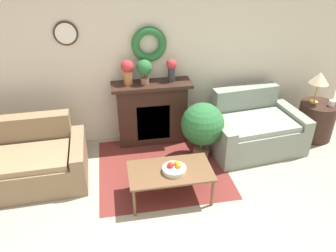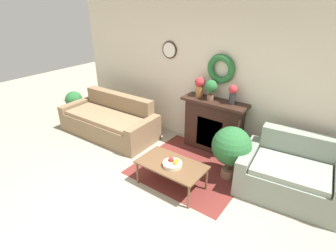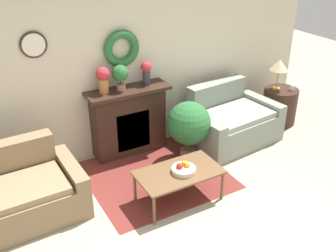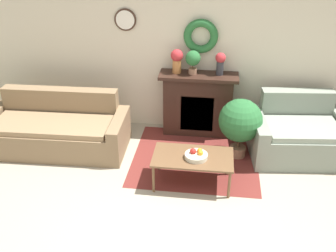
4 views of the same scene
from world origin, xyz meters
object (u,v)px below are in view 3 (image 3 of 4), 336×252
object	(u,v)px
vase_on_mantel_left	(103,78)
coffee_table	(179,174)
vase_on_mantel_right	(146,71)
potted_plant_on_mantel	(120,75)
mug	(292,87)
side_table_by_loveseat	(279,106)
fireplace	(129,120)
table_lamp	(279,66)
fruit_bowl	(183,169)
loveseat_right	(229,122)
potted_plant_floor_by_loveseat	(189,124)

from	to	relation	value
vase_on_mantel_left	coffee_table	bearing A→B (deg)	-75.16
vase_on_mantel_right	potted_plant_on_mantel	bearing A→B (deg)	-177.19
mug	vase_on_mantel_left	bearing A→B (deg)	171.25
side_table_by_loveseat	vase_on_mantel_right	bearing A→B (deg)	170.79
coffee_table	vase_on_mantel_left	size ratio (longest dim) A/B	2.82
fireplace	mug	world-z (taller)	fireplace
fireplace	table_lamp	bearing A→B (deg)	-6.99
coffee_table	potted_plant_on_mantel	xyz separation A→B (m)	(-0.13, 1.37, 0.86)
fruit_bowl	table_lamp	world-z (taller)	table_lamp
fruit_bowl	vase_on_mantel_right	distance (m)	1.63
fruit_bowl	potted_plant_on_mantel	distance (m)	1.62
potted_plant_on_mantel	coffee_table	bearing A→B (deg)	-84.72
side_table_by_loveseat	potted_plant_on_mantel	xyz separation A→B (m)	(-2.74, 0.36, 0.94)
loveseat_right	vase_on_mantel_left	size ratio (longest dim) A/B	4.07
mug	vase_on_mantel_right	xyz separation A→B (m)	(-2.46, 0.48, 0.56)
coffee_table	table_lamp	distance (m)	2.83
potted_plant_on_mantel	table_lamp	bearing A→B (deg)	-6.43
mug	side_table_by_loveseat	bearing A→B (deg)	142.13
side_table_by_loveseat	mug	xyz separation A→B (m)	(0.13, -0.10, 0.35)
fireplace	potted_plant_floor_by_loveseat	xyz separation A→B (m)	(0.64, -0.63, 0.05)
coffee_table	fruit_bowl	size ratio (longest dim) A/B	3.53
potted_plant_floor_by_loveseat	potted_plant_on_mantel	bearing A→B (deg)	140.12
fruit_bowl	vase_on_mantel_left	distance (m)	1.67
side_table_by_loveseat	potted_plant_floor_by_loveseat	world-z (taller)	potted_plant_floor_by_loveseat
fruit_bowl	loveseat_right	bearing A→B (deg)	33.84
fruit_bowl	vase_on_mantel_right	world-z (taller)	vase_on_mantel_right
vase_on_mantel_right	side_table_by_loveseat	bearing A→B (deg)	-9.21
vase_on_mantel_right	potted_plant_on_mantel	size ratio (longest dim) A/B	0.94
fireplace	potted_plant_floor_by_loveseat	distance (m)	0.90
coffee_table	loveseat_right	bearing A→B (deg)	32.19
table_lamp	potted_plant_on_mantel	xyz separation A→B (m)	(-2.67, 0.30, 0.23)
vase_on_mantel_left	table_lamp	bearing A→B (deg)	-6.29
loveseat_right	fruit_bowl	bearing A→B (deg)	-152.08
vase_on_mantel_left	vase_on_mantel_right	xyz separation A→B (m)	(0.65, -0.00, -0.01)
fireplace	side_table_by_loveseat	bearing A→B (deg)	-8.02
loveseat_right	vase_on_mantel_left	xyz separation A→B (m)	(-1.86, 0.46, 0.92)
potted_plant_on_mantel	loveseat_right	bearing A→B (deg)	-15.08
mug	potted_plant_on_mantel	bearing A→B (deg)	170.92
table_lamp	mug	size ratio (longest dim) A/B	5.46
fireplace	side_table_by_loveseat	size ratio (longest dim) A/B	1.98
side_table_by_loveseat	loveseat_right	bearing A→B (deg)	-176.09
coffee_table	potted_plant_floor_by_loveseat	distance (m)	0.99
fireplace	side_table_by_loveseat	xyz separation A→B (m)	(2.64, -0.37, -0.21)
loveseat_right	mug	bearing A→B (deg)	-6.99
mug	potted_plant_floor_by_loveseat	world-z (taller)	potted_plant_floor_by_loveseat
table_lamp	vase_on_mantel_right	bearing A→B (deg)	171.93
table_lamp	side_table_by_loveseat	bearing A→B (deg)	-38.66
side_table_by_loveseat	mug	distance (m)	0.39
vase_on_mantel_right	fruit_bowl	bearing A→B (deg)	-99.45
vase_on_mantel_left	potted_plant_on_mantel	world-z (taller)	vase_on_mantel_left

